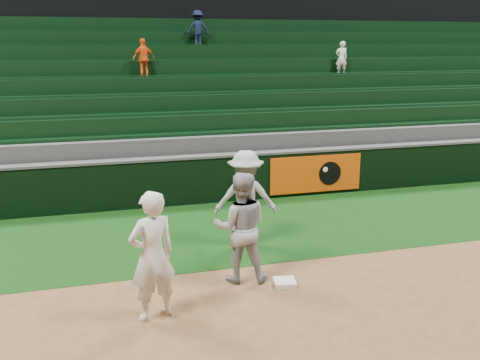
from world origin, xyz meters
The scene contains 8 objects.
ground centered at (0.00, 0.00, 0.00)m, with size 70.00×70.00×0.00m, color brown.
foul_grass centered at (0.00, 3.00, 0.00)m, with size 36.00×4.20×0.01m, color black.
first_base centered at (0.27, 0.00, 0.04)m, with size 0.36×0.36×0.08m, color white.
first_baseman centered at (-2.02, -0.52, 0.99)m, with size 0.72×0.48×1.99m, color white.
baserunner centered at (-0.40, 0.41, 0.97)m, with size 0.94×0.73×1.93m, color #999BA3.
base_coach centered at (0.16, 2.05, 0.98)m, with size 1.26×0.72×1.95m, color #A6A7B4.
field_wall centered at (0.03, 5.20, 0.63)m, with size 36.00×0.45×1.25m.
stadium_seating centered at (0.00, 8.97, 1.70)m, with size 36.00×5.95×5.07m.
Camera 1 is at (-2.75, -7.91, 4.03)m, focal length 40.00 mm.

